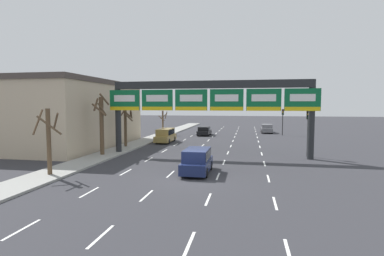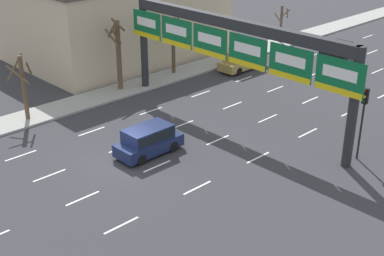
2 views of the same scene
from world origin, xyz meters
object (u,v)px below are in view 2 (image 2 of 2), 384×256
at_px(sign_gantry, 231,43).
at_px(tree_bare_second, 174,41).
at_px(suv_navy, 148,139).
at_px(traffic_light_near_gantry, 363,109).
at_px(car_black, 339,49).
at_px(tree_bare_closest, 282,22).
at_px(tree_bare_third, 23,84).
at_px(suv_gold, 243,59).
at_px(tree_bare_furthest, 118,51).

xyz_separation_m(sign_gantry, tree_bare_second, (-9.85, 3.91, -2.56)).
xyz_separation_m(suv_navy, traffic_light_near_gantry, (8.93, 8.42, 2.18)).
distance_m(suv_navy, tree_bare_second, 14.97).
distance_m(car_black, tree_bare_second, 16.31).
bearing_deg(tree_bare_closest, tree_bare_third, -89.46).
xyz_separation_m(tree_bare_second, tree_bare_third, (0.37, -13.84, -0.28)).
xyz_separation_m(sign_gantry, tree_bare_closest, (-9.74, 18.27, -3.28)).
relative_size(suv_navy, tree_bare_third, 0.93).
xyz_separation_m(car_black, suv_navy, (3.26, -25.75, 0.22)).
height_order(car_black, suv_navy, suv_navy).
relative_size(sign_gantry, tree_bare_closest, 5.28).
height_order(car_black, traffic_light_near_gantry, traffic_light_near_gantry).
bearing_deg(sign_gantry, suv_navy, -89.25).
height_order(tree_bare_closest, tree_bare_second, tree_bare_second).
height_order(suv_gold, tree_bare_second, tree_bare_second).
height_order(traffic_light_near_gantry, tree_bare_closest, traffic_light_near_gantry).
distance_m(suv_gold, traffic_light_near_gantry, 17.73).
height_order(suv_gold, tree_bare_closest, tree_bare_closest).
xyz_separation_m(suv_gold, car_black, (3.60, 9.56, -0.25)).
relative_size(traffic_light_near_gantry, tree_bare_second, 0.89).
relative_size(sign_gantry, tree_bare_furthest, 3.39).
bearing_deg(traffic_light_near_gantry, car_black, 125.10).
bearing_deg(car_black, sign_gantry, -80.36).
bearing_deg(tree_bare_third, suv_gold, 81.89).
bearing_deg(tree_bare_second, car_black, 65.59).
distance_m(sign_gantry, car_black, 19.48).
relative_size(suv_gold, tree_bare_closest, 1.27).
relative_size(sign_gantry, car_black, 4.67).
bearing_deg(suv_navy, suv_gold, 112.96).
relative_size(sign_gantry, suv_gold, 4.15).
bearing_deg(suv_navy, tree_bare_third, -163.60).
bearing_deg(tree_bare_furthest, car_black, 71.89).
bearing_deg(tree_bare_furthest, tree_bare_third, -87.30).
bearing_deg(tree_bare_furthest, suv_gold, 74.18).
height_order(traffic_light_near_gantry, tree_bare_furthest, tree_bare_furthest).
bearing_deg(traffic_light_near_gantry, tree_bare_third, -148.73).
bearing_deg(traffic_light_near_gantry, tree_bare_closest, 137.88).
distance_m(sign_gantry, traffic_light_near_gantry, 9.40).
height_order(suv_navy, tree_bare_third, tree_bare_third).
xyz_separation_m(suv_navy, tree_bare_furthest, (-9.95, 5.28, 2.22)).
bearing_deg(tree_bare_closest, sign_gantry, -61.93).
bearing_deg(tree_bare_second, suv_navy, -47.95).
distance_m(traffic_light_near_gantry, tree_bare_second, 19.05).
relative_size(tree_bare_second, tree_bare_furthest, 0.86).
height_order(sign_gantry, suv_gold, sign_gantry).
height_order(car_black, tree_bare_second, tree_bare_second).
bearing_deg(tree_bare_closest, car_black, 3.22).
bearing_deg(tree_bare_second, tree_bare_furthest, -90.09).
height_order(traffic_light_near_gantry, tree_bare_third, tree_bare_third).
xyz_separation_m(traffic_light_near_gantry, tree_bare_closest, (-18.76, 16.96, -0.97)).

